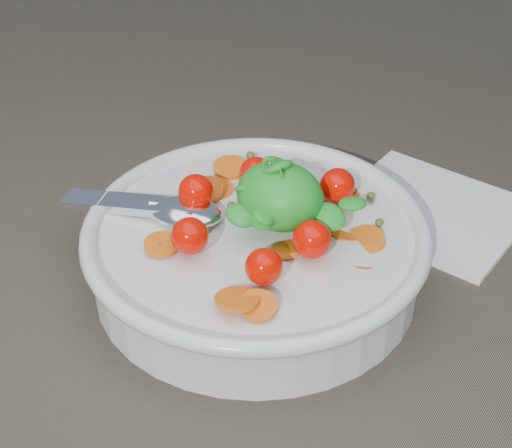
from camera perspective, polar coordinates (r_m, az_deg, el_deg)
The scene contains 3 objects.
ground at distance 0.59m, azimuth 1.03°, elevation -5.33°, with size 6.00×6.00×0.00m, color brown.
bowl at distance 0.58m, azimuth 0.02°, elevation -1.72°, with size 0.28×0.26×0.11m.
napkin at distance 0.69m, azimuth 12.56°, elevation 0.96°, with size 0.15×0.13×0.01m, color white.
Camera 1 is at (0.23, -0.37, 0.39)m, focal length 55.00 mm.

